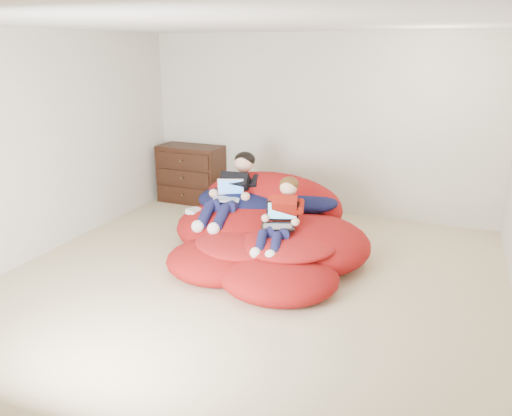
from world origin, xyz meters
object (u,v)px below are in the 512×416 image
Objects in this scene: laptop_white at (228,194)px; beanbag_pile at (266,232)px; younger_boy at (282,214)px; dresser at (191,174)px; laptop_black at (280,219)px; older_boy at (233,188)px.

beanbag_pile is at bearing -11.32° from laptop_white.
younger_boy is (0.29, -0.30, 0.35)m from beanbag_pile.
dresser reaches higher than laptop_white.
laptop_black is at bearing -50.43° from beanbag_pile.
laptop_white is at bearing -90.00° from older_boy.
beanbag_pile reaches higher than laptop_black.
older_boy is (1.27, -1.26, 0.23)m from dresser.
younger_boy is (2.08, -1.81, 0.17)m from dresser.
beanbag_pile is at bearing -40.10° from dresser.
younger_boy reaches higher than dresser.
younger_boy is (0.81, -0.54, -0.06)m from older_boy.
beanbag_pile is 6.48× the size of laptop_white.
dresser reaches higher than laptop_black.
dresser is at bearing 132.20° from laptop_white.
dresser is 1.02× the size of younger_boy.
laptop_white is (1.27, -1.41, 0.20)m from dresser.
laptop_white is (-0.52, 0.10, 0.38)m from beanbag_pile.
older_boy reaches higher than younger_boy.
laptop_black is (2.08, -1.86, 0.12)m from dresser.
beanbag_pile is 2.47× the size of younger_boy.
beanbag_pile is 0.54m from laptop_black.
laptop_black is at bearing -29.33° from laptop_white.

